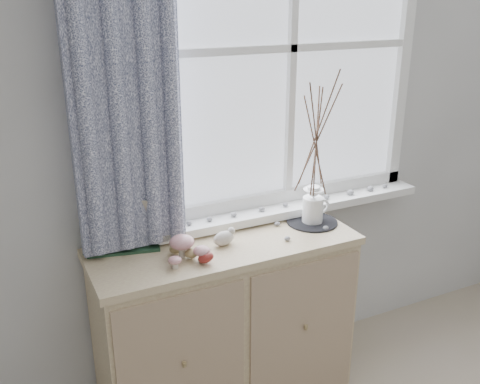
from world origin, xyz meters
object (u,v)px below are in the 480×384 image
Objects in this scene: sideboard at (226,325)px; botanical_book at (124,227)px; toadstool_cluster at (186,247)px; twig_pitcher at (317,136)px.

botanical_book reaches higher than sideboard.
toadstool_cluster is (0.21, -0.16, -0.07)m from botanical_book.
toadstool_cluster is at bearing -163.46° from sideboard.
twig_pitcher is (0.68, 0.09, 0.37)m from toadstool_cluster.
sideboard is at bearing -0.66° from botanical_book.
botanical_book reaches higher than toadstool_cluster.
botanical_book is at bearing 166.50° from sideboard.
twig_pitcher reaches higher than toadstool_cluster.
sideboard is at bearing 16.54° from toadstool_cluster.
sideboard is 0.53m from toadstool_cluster.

